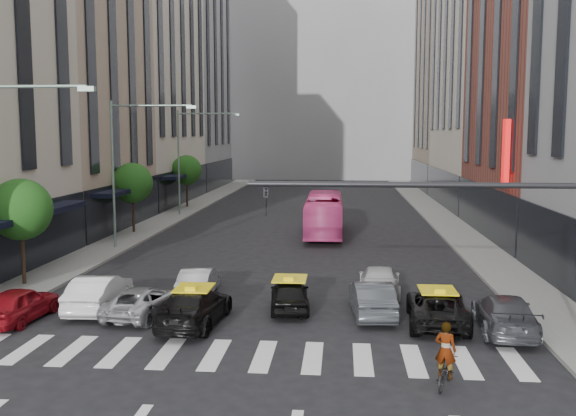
% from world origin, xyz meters
% --- Properties ---
extents(ground, '(160.00, 160.00, 0.00)m').
position_xyz_m(ground, '(0.00, 0.00, 0.00)').
color(ground, black).
rests_on(ground, ground).
extents(sidewalk_left, '(3.00, 96.00, 0.15)m').
position_xyz_m(sidewalk_left, '(-11.50, 30.00, 0.07)').
color(sidewalk_left, slate).
rests_on(sidewalk_left, ground).
extents(sidewalk_right, '(3.00, 96.00, 0.15)m').
position_xyz_m(sidewalk_right, '(11.50, 30.00, 0.07)').
color(sidewalk_right, slate).
rests_on(sidewalk_right, ground).
extents(building_left_b, '(8.00, 16.00, 24.00)m').
position_xyz_m(building_left_b, '(-17.00, 28.00, 12.00)').
color(building_left_b, tan).
rests_on(building_left_b, ground).
extents(building_left_c, '(8.00, 20.00, 36.00)m').
position_xyz_m(building_left_c, '(-17.00, 46.00, 18.00)').
color(building_left_c, beige).
rests_on(building_left_c, ground).
extents(building_left_d, '(8.00, 18.00, 30.00)m').
position_xyz_m(building_left_d, '(-17.00, 65.00, 15.00)').
color(building_left_d, gray).
rests_on(building_left_d, ground).
extents(building_right_b, '(8.00, 18.00, 26.00)m').
position_xyz_m(building_right_b, '(17.00, 27.00, 13.00)').
color(building_right_b, brown).
rests_on(building_right_b, ground).
extents(building_right_d, '(8.00, 18.00, 28.00)m').
position_xyz_m(building_right_d, '(17.00, 65.00, 14.00)').
color(building_right_d, tan).
rests_on(building_right_d, ground).
extents(building_far, '(30.00, 10.00, 36.00)m').
position_xyz_m(building_far, '(0.00, 85.00, 18.00)').
color(building_far, gray).
rests_on(building_far, ground).
extents(tree_near, '(2.88, 2.88, 4.95)m').
position_xyz_m(tree_near, '(-11.80, 10.00, 3.65)').
color(tree_near, black).
rests_on(tree_near, sidewalk_left).
extents(tree_mid, '(2.88, 2.88, 4.95)m').
position_xyz_m(tree_mid, '(-11.80, 26.00, 3.65)').
color(tree_mid, black).
rests_on(tree_mid, sidewalk_left).
extents(tree_far, '(2.88, 2.88, 4.95)m').
position_xyz_m(tree_far, '(-11.80, 42.00, 3.65)').
color(tree_far, black).
rests_on(tree_far, sidewalk_left).
extents(streetlamp_mid, '(5.38, 0.25, 9.00)m').
position_xyz_m(streetlamp_mid, '(-10.04, 20.00, 5.90)').
color(streetlamp_mid, gray).
rests_on(streetlamp_mid, sidewalk_left).
extents(streetlamp_far, '(5.38, 0.25, 9.00)m').
position_xyz_m(streetlamp_far, '(-10.04, 36.00, 5.90)').
color(streetlamp_far, gray).
rests_on(streetlamp_far, sidewalk_left).
extents(traffic_signal, '(10.10, 0.20, 6.00)m').
position_xyz_m(traffic_signal, '(7.69, -1.00, 4.47)').
color(traffic_signal, black).
rests_on(traffic_signal, ground).
extents(liberty_sign, '(0.30, 0.70, 4.00)m').
position_xyz_m(liberty_sign, '(12.60, 20.00, 6.00)').
color(liberty_sign, red).
rests_on(liberty_sign, ground).
extents(car_red, '(1.87, 4.08, 1.36)m').
position_xyz_m(car_red, '(-9.20, 4.54, 0.68)').
color(car_red, maroon).
rests_on(car_red, ground).
extents(car_white_front, '(1.70, 4.49, 1.46)m').
position_xyz_m(car_white_front, '(-6.75, 6.35, 0.73)').
color(car_white_front, silver).
rests_on(car_white_front, ground).
extents(car_silver, '(2.51, 4.47, 1.18)m').
position_xyz_m(car_silver, '(-4.70, 5.67, 0.59)').
color(car_silver, '#AAAAB0').
rests_on(car_silver, ground).
extents(taxi_left, '(2.35, 5.02, 1.42)m').
position_xyz_m(taxi_left, '(-2.40, 4.62, 0.71)').
color(taxi_left, black).
rests_on(taxi_left, ground).
extents(taxi_center, '(1.91, 3.97, 1.31)m').
position_xyz_m(taxi_center, '(1.01, 6.93, 0.65)').
color(taxi_center, black).
rests_on(taxi_center, ground).
extents(car_grey_mid, '(1.83, 4.37, 1.40)m').
position_xyz_m(car_grey_mid, '(4.30, 6.47, 0.70)').
color(car_grey_mid, '#3B3E42').
rests_on(car_grey_mid, ground).
extents(taxi_right, '(2.43, 4.79, 1.30)m').
position_xyz_m(taxi_right, '(6.70, 5.50, 0.65)').
color(taxi_right, black).
rests_on(taxi_right, ground).
extents(car_grey_curb, '(2.26, 4.87, 1.38)m').
position_xyz_m(car_grey_curb, '(9.00, 4.73, 0.69)').
color(car_grey_curb, '#3C3E43').
rests_on(car_grey_curb, ground).
extents(car_row2_left, '(1.48, 3.93, 1.28)m').
position_xyz_m(car_row2_left, '(-3.23, 9.06, 0.64)').
color(car_row2_left, '#A3A2A8').
rests_on(car_row2_left, ground).
extents(car_row2_right, '(2.06, 4.56, 1.30)m').
position_xyz_m(car_row2_right, '(4.79, 9.81, 0.65)').
color(car_row2_right, '#BABABA').
rests_on(car_row2_right, ground).
extents(bus, '(2.59, 10.62, 2.95)m').
position_xyz_m(bus, '(1.84, 26.57, 1.47)').
color(bus, '#E3428C').
rests_on(bus, ground).
extents(motorcycle, '(1.07, 1.64, 0.81)m').
position_xyz_m(motorcycle, '(6.05, -0.57, 0.41)').
color(motorcycle, black).
rests_on(motorcycle, ground).
extents(rider, '(0.71, 0.59, 1.66)m').
position_xyz_m(rider, '(6.05, -0.57, 1.64)').
color(rider, gray).
rests_on(rider, motorcycle).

